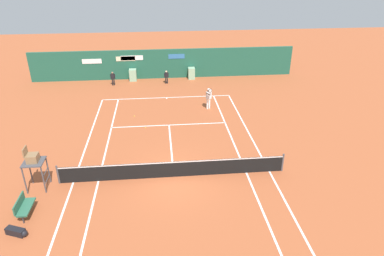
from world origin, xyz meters
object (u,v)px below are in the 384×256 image
Objects in this scene: ball_kid_right_post at (166,76)px; tennis_ball_by_sideline at (134,116)px; umpire_chair at (33,161)px; player_bench at (23,206)px; equipment_bag at (17,232)px; ball_kid_centre_post at (113,78)px; tennis_ball_near_service_line at (146,128)px; player_on_baseline at (209,97)px.

ball_kid_right_post is 7.66m from tennis_ball_by_sideline.
umpire_chair is 1.81× the size of player_bench.
player_bench is at bearing -0.50° from umpire_chair.
equipment_bag is 20.22m from ball_kid_right_post.
umpire_chair is at bearing 91.44° from equipment_bag.
tennis_ball_by_sideline is (4.34, 11.81, -0.13)m from equipment_bag.
ball_kid_centre_post is at bearing 83.63° from equipment_bag.
tennis_ball_by_sideline is at bearing 113.56° from tennis_ball_near_service_line.
ball_kid_right_post is at bearing -88.56° from player_on_baseline.
tennis_ball_near_service_line is at bearing -66.44° from tennis_ball_by_sideline.
ball_kid_centre_post is at bearing 107.28° from tennis_ball_by_sideline.
ball_kid_centre_post reaches higher than tennis_ball_by_sideline.
equipment_bag is 0.78× the size of ball_kid_centre_post.
ball_kid_right_post is at bearing 79.08° from tennis_ball_near_service_line.
tennis_ball_by_sideline is at bearing 69.81° from equipment_bag.
tennis_ball_near_service_line is at bearing 61.95° from equipment_bag.
player_bench is 1.06× the size of ball_kid_right_post.
ball_kid_right_post is 18.19× the size of tennis_ball_near_service_line.
tennis_ball_near_service_line is at bearing 140.32° from umpire_chair.
ball_kid_right_post is 18.19× the size of tennis_ball_by_sideline.
umpire_chair is 2.39× the size of equipment_bag.
tennis_ball_by_sideline is (4.45, 10.49, -0.47)m from player_bench.
player_on_baseline is 1.50× the size of ball_kid_right_post.
umpire_chair is 35.06× the size of tennis_ball_by_sideline.
player_on_baseline is 5.84m from tennis_ball_by_sideline.
player_on_baseline is 27.29× the size of tennis_ball_by_sideline.
equipment_bag is at bearing 27.21° from player_on_baseline.
umpire_chair is 1.28× the size of player_on_baseline.
player_bench is 19.36× the size of tennis_ball_by_sideline.
tennis_ball_near_service_line is at bearing 147.87° from player_bench.
player_bench is 1.32× the size of equipment_bag.
player_bench reaches higher than tennis_ball_by_sideline.
player_bench reaches higher than equipment_bag.
ball_kid_right_post reaches higher than equipment_bag.
ball_kid_right_post is at bearing 69.70° from tennis_ball_by_sideline.
tennis_ball_near_service_line is at bearing 105.56° from ball_kid_centre_post.
umpire_chair is 35.06× the size of tennis_ball_near_service_line.
player_on_baseline is at bearing 138.35° from player_bench.
ball_kid_centre_post is (2.20, 15.57, -0.86)m from umpire_chair.
ball_kid_right_post reaches higher than player_bench.
ball_kid_centre_post is at bearing -62.81° from player_on_baseline.
player_bench is 10.02m from tennis_ball_near_service_line.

